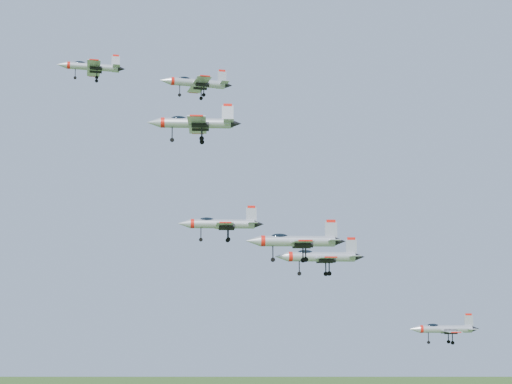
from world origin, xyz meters
name	(u,v)px	position (x,y,z in m)	size (l,w,h in m)	color
jet_lead	(90,67)	(-11.58, 13.56, 159.50)	(10.67, 8.84, 2.85)	#A8ACB5
jet_left_high	(196,83)	(2.21, -0.42, 154.23)	(10.72, 8.84, 2.87)	#A8ACB5
jet_right_high	(193,123)	(-1.12, -13.52, 145.15)	(11.68, 9.89, 3.16)	#A8ACB5
jet_left_low	(220,224)	(8.87, 10.28, 134.88)	(13.63, 11.51, 3.67)	#A8ACB5
jet_right_low	(295,241)	(12.62, -12.66, 130.83)	(12.95, 10.94, 3.49)	#A8ACB5
jet_trail	(319,256)	(21.53, 0.40, 129.47)	(13.65, 11.49, 3.67)	#A8ACB5
jet_extra	(443,329)	(47.44, 8.09, 117.97)	(11.89, 10.09, 3.22)	#A8ACB5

